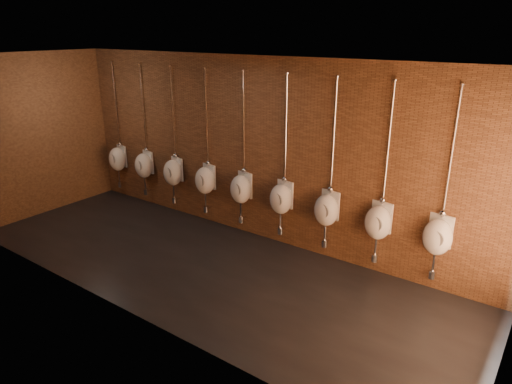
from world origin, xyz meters
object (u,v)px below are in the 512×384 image
at_px(urinal_3, 205,180).
at_px(urinal_5, 281,198).
at_px(urinal_1, 144,165).
at_px(urinal_4, 241,188).
at_px(urinal_2, 173,172).
at_px(urinal_0, 118,158).
at_px(urinal_6, 327,209).
at_px(urinal_7, 378,221).
at_px(urinal_8, 438,236).

bearing_deg(urinal_3, urinal_5, 0.00).
relative_size(urinal_1, urinal_4, 1.00).
bearing_deg(urinal_2, urinal_3, 0.00).
distance_m(urinal_2, urinal_3, 0.86).
xyz_separation_m(urinal_0, urinal_3, (2.57, 0.00, 0.00)).
height_order(urinal_6, urinal_7, same).
relative_size(urinal_1, urinal_8, 1.00).
height_order(urinal_0, urinal_4, same).
distance_m(urinal_4, urinal_6, 1.71).
xyz_separation_m(urinal_1, urinal_3, (1.71, 0.00, 0.00)).
bearing_deg(urinal_7, urinal_2, 180.00).
height_order(urinal_1, urinal_2, same).
xyz_separation_m(urinal_0, urinal_5, (4.28, 0.00, 0.00)).
xyz_separation_m(urinal_1, urinal_7, (5.14, 0.00, 0.00)).
relative_size(urinal_1, urinal_3, 1.00).
relative_size(urinal_0, urinal_6, 1.00).
bearing_deg(urinal_0, urinal_1, 0.00).
height_order(urinal_1, urinal_8, same).
height_order(urinal_3, urinal_8, same).
height_order(urinal_3, urinal_5, same).
distance_m(urinal_1, urinal_3, 1.71).
bearing_deg(urinal_5, urinal_8, 0.00).
distance_m(urinal_0, urinal_3, 2.57).
bearing_deg(urinal_4, urinal_2, 180.00).
bearing_deg(urinal_5, urinal_3, 180.00).
distance_m(urinal_4, urinal_5, 0.86).
bearing_deg(urinal_0, urinal_4, 0.00).
height_order(urinal_1, urinal_4, same).
relative_size(urinal_0, urinal_1, 1.00).
relative_size(urinal_3, urinal_8, 1.00).
distance_m(urinal_0, urinal_6, 5.14).
xyz_separation_m(urinal_5, urinal_7, (1.71, 0.00, 0.00)).
xyz_separation_m(urinal_1, urinal_5, (3.43, 0.00, 0.00)).
height_order(urinal_0, urinal_5, same).
bearing_deg(urinal_7, urinal_1, 180.00).
distance_m(urinal_4, urinal_7, 2.57).
bearing_deg(urinal_5, urinal_2, 180.00).
bearing_deg(urinal_6, urinal_8, 0.00).
height_order(urinal_0, urinal_6, same).
bearing_deg(urinal_3, urinal_0, 180.00).
height_order(urinal_7, urinal_8, same).
bearing_deg(urinal_3, urinal_7, 0.00).
distance_m(urinal_0, urinal_8, 6.85).
relative_size(urinal_5, urinal_8, 1.00).
bearing_deg(urinal_3, urinal_1, 180.00).
xyz_separation_m(urinal_2, urinal_5, (2.57, 0.00, 0.00)).
distance_m(urinal_6, urinal_7, 0.86).
bearing_deg(urinal_5, urinal_7, 0.00).
bearing_deg(urinal_2, urinal_6, 0.00).
bearing_deg(urinal_5, urinal_1, 180.00).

